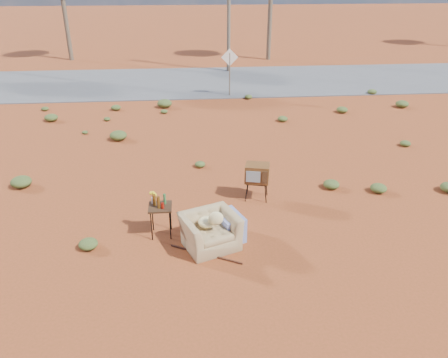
{
  "coord_description": "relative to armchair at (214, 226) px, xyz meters",
  "views": [
    {
      "loc": [
        -0.6,
        -8.25,
        5.45
      ],
      "look_at": [
        0.27,
        1.34,
        0.8
      ],
      "focal_mm": 35.0,
      "sensor_mm": 36.0,
      "label": 1
    }
  ],
  "objects": [
    {
      "name": "road_sign",
      "position": [
        1.59,
        12.26,
        1.04
      ],
      "size": [
        0.78,
        0.06,
        2.19
      ],
      "color": "brown",
      "rests_on": "ground"
    },
    {
      "name": "scrub_patch",
      "position": [
        -0.73,
        4.66,
        -0.33
      ],
      "size": [
        17.49,
        8.07,
        0.33
      ],
      "color": "#495927",
      "rests_on": "ground"
    },
    {
      "name": "side_table",
      "position": [
        -1.18,
        0.52,
        0.29
      ],
      "size": [
        0.51,
        0.51,
        1.03
      ],
      "rotation": [
        0.0,
        0.0,
        -0.0
      ],
      "color": "#332212",
      "rests_on": "ground"
    },
    {
      "name": "ground",
      "position": [
        0.09,
        0.26,
        -0.47
      ],
      "size": [
        140.0,
        140.0,
        0.0
      ],
      "primitive_type": "plane",
      "color": "brown",
      "rests_on": "ground"
    },
    {
      "name": "armchair",
      "position": [
        0.0,
        0.0,
        0.0
      ],
      "size": [
        1.48,
        1.28,
        1.0
      ],
      "rotation": [
        0.0,
        0.0,
        0.37
      ],
      "color": "#9A7E54",
      "rests_on": "ground"
    },
    {
      "name": "rusty_bar",
      "position": [
        -0.2,
        -0.4,
        -0.44
      ],
      "size": [
        1.48,
        0.84,
        0.04
      ],
      "primitive_type": "cylinder",
      "rotation": [
        0.0,
        1.57,
        -0.5
      ],
      "color": "#4B1F14",
      "rests_on": "ground"
    },
    {
      "name": "highway",
      "position": [
        0.09,
        15.26,
        -0.45
      ],
      "size": [
        140.0,
        7.0,
        0.04
      ],
      "primitive_type": "cube",
      "color": "#565659",
      "rests_on": "ground"
    },
    {
      "name": "tv_unit",
      "position": [
        1.26,
        2.0,
        0.25
      ],
      "size": [
        0.7,
        0.61,
        0.97
      ],
      "rotation": [
        0.0,
        0.0,
        -0.23
      ],
      "color": "black",
      "rests_on": "ground"
    }
  ]
}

